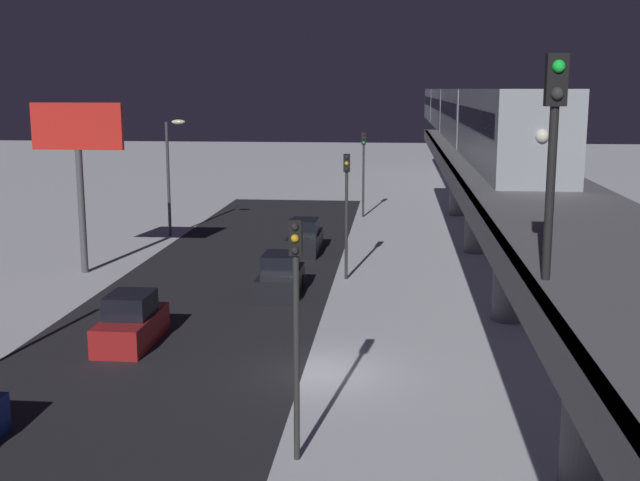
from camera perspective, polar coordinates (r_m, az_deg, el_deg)
ground_plane at (r=27.72m, az=-0.16°, el=-9.45°), size 240.00×240.00×0.00m
avenue_asphalt at (r=28.90m, az=-12.25°, el=-8.84°), size 11.00×86.06×0.01m
elevated_railway at (r=26.66m, az=15.61°, el=1.17°), size 5.00×86.06×6.18m
subway_train at (r=64.42m, az=9.89°, el=9.17°), size 2.94×74.07×3.40m
rail_signal at (r=14.66m, az=16.35°, el=7.72°), size 0.36×0.41×4.00m
sedan_black at (r=37.83m, az=-2.84°, el=-2.69°), size 1.91×4.44×1.97m
sedan_black_2 at (r=47.55m, az=-1.10°, el=0.12°), size 1.80×4.66×1.97m
sedan_red at (r=31.40m, az=-13.34°, el=-5.77°), size 1.80×4.16×1.97m
traffic_light_near at (r=20.28m, az=-1.72°, el=-4.63°), size 0.32×0.44×6.40m
traffic_light_mid at (r=40.19m, az=1.91°, el=3.06°), size 0.32×0.44×6.40m
traffic_light_far at (r=60.40m, az=3.13°, el=5.63°), size 0.32×0.44×6.40m
commercial_billboard at (r=43.26m, az=-16.90°, el=6.66°), size 4.80×0.36×8.90m
street_lamp_far at (r=53.17m, az=-10.58°, el=5.44°), size 1.35×0.44×7.65m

